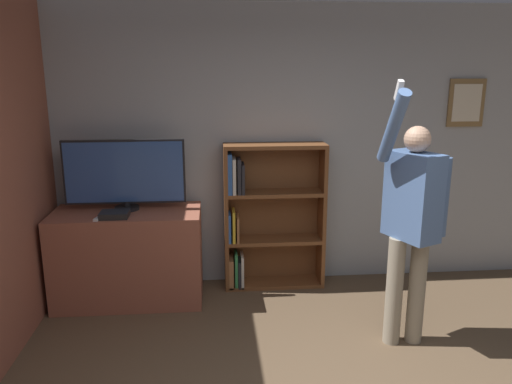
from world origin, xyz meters
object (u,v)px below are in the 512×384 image
object	(u,v)px
television	(125,174)
game_console	(114,215)
person	(412,217)
bookshelf	(266,217)

from	to	relation	value
television	game_console	bearing A→B (deg)	-105.50
television	person	xyz separation A→B (m)	(2.26, -1.01, -0.16)
game_console	person	size ratio (longest dim) A/B	0.12
game_console	person	world-z (taller)	person
bookshelf	person	distance (m)	1.55
bookshelf	television	bearing A→B (deg)	-173.12
television	person	distance (m)	2.48
game_console	person	distance (m)	2.45
game_console	person	xyz separation A→B (m)	(2.32, -0.77, 0.15)
television	game_console	size ratio (longest dim) A/B	4.43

